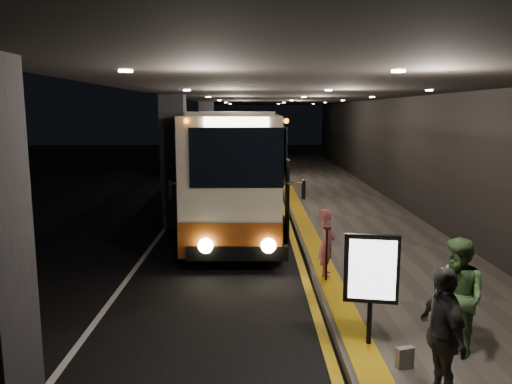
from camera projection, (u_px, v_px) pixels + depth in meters
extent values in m
plane|color=black|center=(210.00, 261.00, 13.00)|extent=(90.00, 90.00, 0.00)
cube|color=silver|center=(172.00, 220.00, 17.93)|extent=(0.12, 50.00, 0.01)
cube|color=gold|center=(287.00, 220.00, 17.95)|extent=(0.18, 50.00, 0.01)
cube|color=#514C44|center=(353.00, 218.00, 17.96)|extent=(4.50, 50.00, 0.15)
cube|color=gold|center=(301.00, 216.00, 17.93)|extent=(0.50, 50.00, 0.01)
cube|color=black|center=(420.00, 136.00, 17.50)|extent=(0.10, 50.00, 6.00)
cube|color=black|center=(174.00, 162.00, 16.59)|extent=(0.80, 0.80, 4.40)
cube|color=black|center=(207.00, 141.00, 28.43)|extent=(0.80, 0.80, 4.40)
cube|color=black|center=(292.00, 90.00, 17.21)|extent=(9.00, 50.00, 0.40)
cube|color=beige|center=(242.00, 163.00, 17.40)|extent=(2.80, 11.91, 3.36)
cube|color=#8D4E14|center=(242.00, 198.00, 17.60)|extent=(2.82, 11.93, 0.89)
cube|color=black|center=(237.00, 158.00, 11.41)|extent=(2.17, 0.12, 1.38)
cube|color=black|center=(237.00, 253.00, 11.85)|extent=(2.42, 0.32, 0.35)
cylinder|color=black|center=(200.00, 233.00, 13.94)|extent=(0.28, 0.99, 0.99)
cylinder|color=black|center=(279.00, 233.00, 13.96)|extent=(0.28, 0.99, 0.99)
cylinder|color=black|center=(219.00, 190.00, 21.54)|extent=(0.28, 0.99, 0.99)
cylinder|color=black|center=(270.00, 190.00, 21.56)|extent=(0.28, 0.99, 0.99)
sphere|color=#FFEAA5|center=(206.00, 246.00, 11.72)|extent=(0.36, 0.36, 0.36)
sphere|color=#FFEAA5|center=(268.00, 246.00, 11.73)|extent=(0.36, 0.36, 0.36)
cube|color=#FFF2BF|center=(236.00, 122.00, 11.26)|extent=(1.48, 0.09, 0.22)
cube|color=beige|center=(251.00, 143.00, 30.43)|extent=(2.62, 11.09, 3.12)
cube|color=#8D4E14|center=(251.00, 162.00, 30.61)|extent=(2.64, 11.11, 0.83)
cube|color=black|center=(250.00, 136.00, 24.85)|extent=(2.02, 0.12, 1.29)
cube|color=black|center=(251.00, 178.00, 25.27)|extent=(2.26, 0.32, 0.32)
cylinder|color=black|center=(232.00, 174.00, 27.21)|extent=(0.26, 0.92, 0.92)
cylinder|color=black|center=(270.00, 174.00, 27.23)|extent=(0.26, 0.92, 0.92)
cylinder|color=black|center=(236.00, 161.00, 34.29)|extent=(0.26, 0.92, 0.92)
cylinder|color=black|center=(266.00, 161.00, 34.30)|extent=(0.26, 0.92, 0.92)
cube|color=beige|center=(251.00, 133.00, 41.77)|extent=(2.82, 11.77, 3.31)
cube|color=#8D4E14|center=(252.00, 148.00, 41.96)|extent=(2.84, 11.79, 0.88)
cube|color=black|center=(251.00, 126.00, 35.85)|extent=(2.14, 0.13, 1.36)
cube|color=black|center=(251.00, 157.00, 36.29)|extent=(2.39, 0.33, 0.34)
cylinder|color=black|center=(237.00, 155.00, 38.36)|extent=(0.27, 0.97, 0.97)
cylinder|color=black|center=(266.00, 155.00, 38.37)|extent=(0.27, 0.97, 0.97)
cylinder|color=black|center=(240.00, 148.00, 45.86)|extent=(0.27, 0.97, 0.97)
cylinder|color=black|center=(264.00, 148.00, 45.87)|extent=(0.27, 0.97, 0.97)
imported|color=#AC5150|center=(326.00, 242.00, 11.32)|extent=(0.46, 0.62, 1.55)
imported|color=#497440|center=(458.00, 297.00, 7.64)|extent=(0.80, 1.01, 1.82)
imported|color=#414145|center=(441.00, 335.00, 6.37)|extent=(0.66, 1.11, 1.80)
cube|color=black|center=(405.00, 357.00, 7.30)|extent=(0.28, 0.19, 0.31)
cylinder|color=black|center=(369.00, 323.00, 8.01)|extent=(0.08, 0.08, 0.71)
cube|color=black|center=(371.00, 269.00, 7.87)|extent=(0.86, 0.25, 1.11)
cube|color=white|center=(372.00, 270.00, 7.81)|extent=(0.72, 0.15, 0.96)
cylinder|color=black|center=(326.00, 255.00, 10.98)|extent=(0.05, 0.05, 1.19)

